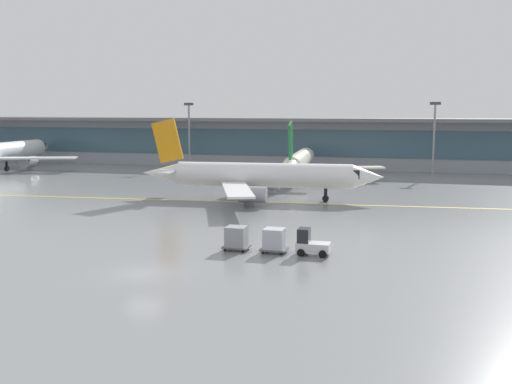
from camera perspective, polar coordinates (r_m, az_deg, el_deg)
The scene contains 11 objects.
ground_plane at distance 42.10m, azimuth -10.79°, elevation -7.73°, with size 400.00×400.00×0.00m, color gray.
taxiway_centreline_stripe at distance 72.15m, azimuth 0.38°, elevation -1.00°, with size 110.00×0.36×0.01m, color yellow.
terminal_concourse at distance 115.90m, azimuth 6.05°, elevation 4.81°, with size 201.65×11.00×9.60m.
gate_airplane_0 at distance 120.21m, azimuth -23.48°, elevation 3.55°, with size 31.20×33.58×11.12m.
gate_airplane_1 at distance 95.49m, azimuth 4.21°, elevation 2.95°, with size 27.19×29.33×9.71m.
taxiing_regional_jet at distance 73.73m, azimuth 0.47°, elevation 1.58°, with size 30.72×28.46×10.17m.
baggage_tug at distance 46.41m, azimuth 5.29°, elevation -5.00°, with size 2.61×1.64×2.10m.
cargo_dolly_lead at distance 46.95m, azimuth 1.77°, elevation -4.62°, with size 2.11×1.62×1.94m.
cargo_dolly_trailing at distance 47.76m, azimuth -1.91°, elevation -4.40°, with size 2.11×1.62×1.94m.
apron_light_mast_1 at distance 114.71m, azimuth -6.48°, elevation 5.78°, with size 1.80×0.36×12.51m.
apron_light_mast_2 at distance 104.74m, azimuth 16.82°, elevation 5.28°, with size 1.80×0.36×12.52m.
Camera 1 is at (17.76, -36.45, 11.32)m, focal length 41.40 mm.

